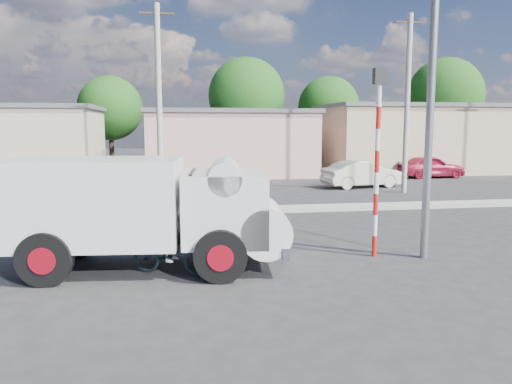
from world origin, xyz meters
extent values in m
plane|color=#27272A|center=(0.00, 0.00, 0.00)|extent=(120.00, 120.00, 0.00)
cube|color=#99968E|center=(0.00, 8.00, 0.08)|extent=(40.00, 0.80, 0.16)
cylinder|color=black|center=(-3.92, 0.46, 0.53)|extent=(1.09, 0.41, 1.06)
cylinder|color=#A00B1A|center=(-3.92, 0.46, 0.53)|extent=(0.55, 0.40, 0.52)
cylinder|color=black|center=(-3.72, 2.48, 0.53)|extent=(1.09, 0.41, 1.06)
cylinder|color=#A00B1A|center=(-3.72, 2.48, 0.53)|extent=(0.55, 0.40, 0.52)
cylinder|color=black|center=(-0.57, 0.13, 0.53)|extent=(1.09, 0.41, 1.06)
cylinder|color=#A00B1A|center=(-0.57, 0.13, 0.53)|extent=(0.55, 0.40, 0.52)
cylinder|color=black|center=(-0.36, 2.14, 0.53)|extent=(1.09, 0.41, 1.06)
cylinder|color=#A00B1A|center=(-0.36, 2.14, 0.53)|extent=(0.55, 0.40, 0.52)
cube|color=black|center=(-2.19, 1.31, 0.61)|extent=(4.54, 1.69, 0.17)
cube|color=silver|center=(-3.06, 1.40, 1.49)|extent=(3.66, 2.45, 1.78)
cube|color=silver|center=(-0.37, 1.13, 1.35)|extent=(1.92, 2.14, 1.49)
cylinder|color=silver|center=(0.45, 1.05, 0.92)|extent=(1.25, 2.07, 1.06)
cylinder|color=silver|center=(-0.37, 1.13, 2.02)|extent=(0.87, 2.03, 0.67)
cube|color=silver|center=(0.83, 1.01, 0.53)|extent=(0.34, 2.08, 0.27)
cube|color=black|center=(-1.04, 1.19, 1.78)|extent=(0.24, 1.64, 0.67)
imported|color=#16252A|center=(-1.52, 0.82, 0.45)|extent=(1.83, 1.26, 0.91)
imported|color=silver|center=(-1.52, 0.82, 0.74)|extent=(0.54, 0.64, 1.48)
imported|color=beige|center=(7.84, 14.24, 0.67)|extent=(4.24, 2.14, 1.33)
imported|color=maroon|center=(13.59, 18.03, 0.66)|extent=(3.91, 1.62, 1.32)
cylinder|color=red|center=(3.20, 1.50, 0.25)|extent=(0.11, 0.11, 0.50)
cylinder|color=white|center=(3.20, 1.50, 0.75)|extent=(0.11, 0.11, 0.50)
cylinder|color=red|center=(3.20, 1.50, 1.25)|extent=(0.11, 0.11, 0.50)
cylinder|color=white|center=(3.20, 1.50, 1.75)|extent=(0.11, 0.11, 0.50)
cylinder|color=red|center=(3.20, 1.50, 2.25)|extent=(0.11, 0.11, 0.50)
cylinder|color=white|center=(3.20, 1.50, 2.75)|extent=(0.11, 0.11, 0.50)
cylinder|color=red|center=(3.20, 1.50, 3.25)|extent=(0.11, 0.11, 0.50)
cylinder|color=white|center=(3.20, 1.50, 3.75)|extent=(0.11, 0.11, 0.50)
cube|color=black|center=(3.20, 1.50, 4.18)|extent=(0.28, 0.18, 0.36)
cylinder|color=slate|center=(4.30, 1.20, 4.50)|extent=(0.18, 0.18, 9.00)
cube|color=#D9A695|center=(2.00, 22.00, 1.90)|extent=(10.00, 7.00, 3.80)
cube|color=#59595B|center=(2.00, 22.00, 3.92)|extent=(10.30, 7.30, 0.24)
cube|color=tan|center=(14.00, 22.00, 2.10)|extent=(11.00, 7.00, 4.20)
cube|color=#59595B|center=(14.00, 22.00, 4.32)|extent=(11.30, 7.30, 0.24)
cylinder|color=#38281E|center=(-6.00, 29.00, 1.74)|extent=(0.36, 0.36, 3.47)
sphere|color=#27601D|center=(-6.00, 29.00, 4.34)|extent=(4.71, 4.71, 4.71)
cylinder|color=#38281E|center=(4.00, 28.00, 2.10)|extent=(0.36, 0.36, 4.20)
sphere|color=#27601D|center=(4.00, 28.00, 5.25)|extent=(5.70, 5.70, 5.70)
cylinder|color=#38281E|center=(11.00, 30.00, 1.82)|extent=(0.36, 0.36, 3.64)
sphere|color=#27601D|center=(11.00, 30.00, 4.55)|extent=(4.94, 4.94, 4.94)
cylinder|color=#38281E|center=(20.00, 28.00, 2.18)|extent=(0.36, 0.36, 4.37)
sphere|color=#27601D|center=(20.00, 28.00, 5.46)|extent=(5.93, 5.93, 5.93)
cylinder|color=#99968E|center=(-2.00, 12.00, 4.00)|extent=(0.24, 0.24, 8.00)
cube|color=#38281E|center=(-2.00, 12.00, 7.60)|extent=(1.40, 0.08, 0.08)
cylinder|color=#99968E|center=(9.00, 12.00, 4.00)|extent=(0.24, 0.24, 8.00)
cube|color=#38281E|center=(9.00, 12.00, 7.60)|extent=(1.40, 0.08, 0.08)
camera|label=1|loc=(-1.42, -9.39, 3.08)|focal=35.00mm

